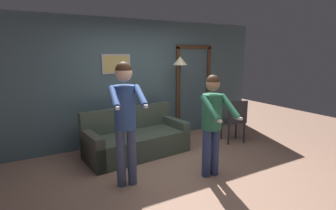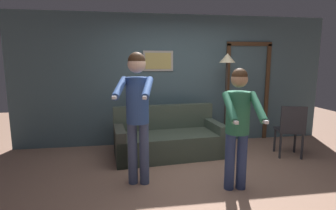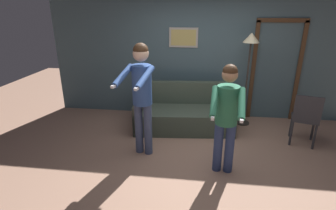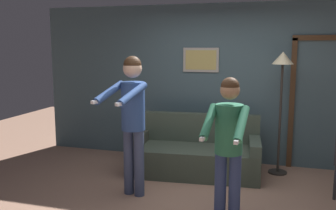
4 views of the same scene
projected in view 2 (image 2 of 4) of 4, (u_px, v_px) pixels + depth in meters
ground_plane at (202, 184)px, 3.63m from camera, size 12.00×12.00×0.00m
back_wall_assembly at (177, 80)px, 5.35m from camera, size 6.40×0.10×2.60m
couch at (168, 140)px, 4.72m from camera, size 1.97×1.02×0.87m
torchiere_lamp at (227, 71)px, 5.06m from camera, size 0.31×0.31×1.84m
person_standing_left at (137, 105)px, 3.46m from camera, size 0.53×0.77×1.80m
person_standing_right at (238, 119)px, 3.33m from camera, size 0.47×0.64×1.60m
dining_chair_distant at (291, 128)px, 4.58m from camera, size 0.52×0.52×0.93m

